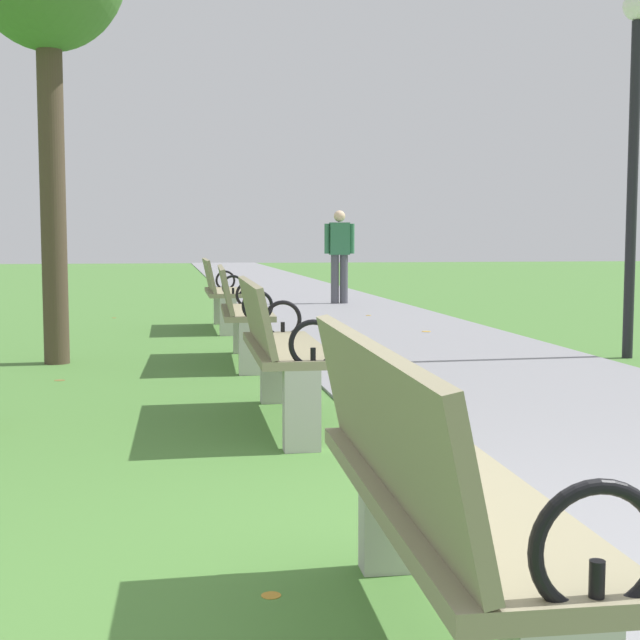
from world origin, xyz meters
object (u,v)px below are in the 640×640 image
(park_bench_3, at_px, (241,311))
(park_bench_4, at_px, (220,291))
(pedestrian_walking, at_px, (339,251))
(park_bench_2, at_px, (278,347))
(park_bench_1, at_px, (431,494))
(lamp_post, at_px, (634,117))

(park_bench_3, bearing_deg, park_bench_4, 90.00)
(park_bench_3, relative_size, pedestrian_walking, 1.00)
(pedestrian_walking, bearing_deg, park_bench_4, -119.81)
(park_bench_2, height_order, park_bench_3, same)
(park_bench_2, bearing_deg, pedestrian_walking, 76.98)
(park_bench_1, relative_size, park_bench_4, 1.01)
(pedestrian_walking, distance_m, lamp_post, 7.74)
(park_bench_1, height_order, park_bench_3, same)
(park_bench_2, height_order, pedestrian_walking, pedestrian_walking)
(park_bench_2, bearing_deg, park_bench_4, 90.00)
(park_bench_4, height_order, lamp_post, lamp_post)
(park_bench_1, xyz_separation_m, park_bench_4, (-0.00, 9.30, 0.00))
(park_bench_2, xyz_separation_m, pedestrian_walking, (2.32, 10.04, 0.44))
(park_bench_1, xyz_separation_m, park_bench_3, (0.00, 6.14, 0.00))
(park_bench_1, relative_size, park_bench_3, 1.00)
(park_bench_2, relative_size, park_bench_4, 1.00)
(park_bench_3, distance_m, lamp_post, 4.16)
(park_bench_2, height_order, lamp_post, lamp_post)
(park_bench_3, bearing_deg, pedestrian_walking, 72.15)
(park_bench_2, distance_m, pedestrian_walking, 10.32)
(park_bench_1, relative_size, pedestrian_walking, 1.00)
(pedestrian_walking, bearing_deg, park_bench_1, -99.87)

